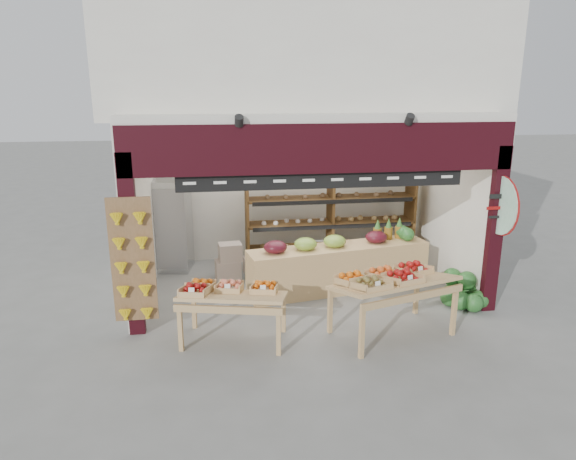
% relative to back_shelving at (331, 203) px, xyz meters
% --- Properties ---
extents(ground, '(60.00, 60.00, 0.00)m').
position_rel_back_shelving_xyz_m(ground, '(-0.73, -1.52, -1.28)').
color(ground, slate).
rests_on(ground, ground).
extents(shop_structure, '(6.36, 5.12, 5.40)m').
position_rel_back_shelving_xyz_m(shop_structure, '(-0.73, 0.09, 2.64)').
color(shop_structure, white).
rests_on(shop_structure, ground).
extents(banana_board, '(0.60, 0.15, 1.80)m').
position_rel_back_shelving_xyz_m(banana_board, '(-3.46, -2.69, -0.17)').
color(banana_board, brown).
rests_on(banana_board, ground).
extents(gift_sign, '(0.04, 0.93, 0.92)m').
position_rel_back_shelving_xyz_m(gift_sign, '(2.02, -2.67, 0.47)').
color(gift_sign, '#C0F1D5').
rests_on(gift_sign, ground).
extents(back_shelving, '(3.38, 0.56, 2.06)m').
position_rel_back_shelving_xyz_m(back_shelving, '(0.00, 0.00, 0.00)').
color(back_shelving, brown).
rests_on(back_shelving, ground).
extents(refrigerator, '(0.81, 0.81, 1.80)m').
position_rel_back_shelving_xyz_m(refrigerator, '(-3.13, 0.22, -0.38)').
color(refrigerator, '#B3B6BB').
rests_on(refrigerator, ground).
extents(cardboard_stack, '(1.03, 0.75, 0.72)m').
position_rel_back_shelving_xyz_m(cardboard_stack, '(-1.84, -0.54, -1.02)').
color(cardboard_stack, beige).
rests_on(cardboard_stack, ground).
extents(mid_counter, '(3.30, 1.18, 1.03)m').
position_rel_back_shelving_xyz_m(mid_counter, '(-0.17, -1.37, -0.84)').
color(mid_counter, tan).
rests_on(mid_counter, ground).
extents(display_table_left, '(1.61, 1.13, 0.95)m').
position_rel_back_shelving_xyz_m(display_table_left, '(-2.18, -2.97, -0.57)').
color(display_table_left, tan).
rests_on(display_table_left, ground).
extents(display_table_right, '(1.89, 1.39, 1.07)m').
position_rel_back_shelving_xyz_m(display_table_right, '(0.10, -3.16, -0.45)').
color(display_table_right, tan).
rests_on(display_table_right, ground).
extents(watermelon_pile, '(0.75, 0.77, 0.59)m').
position_rel_back_shelving_xyz_m(watermelon_pile, '(1.70, -2.36, -1.06)').
color(watermelon_pile, '#1B511F').
rests_on(watermelon_pile, ground).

